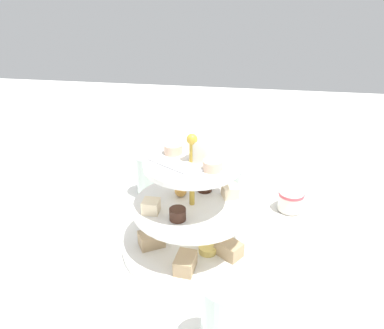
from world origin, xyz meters
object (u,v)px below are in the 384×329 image
object	(u,v)px
water_glass_tall_right	(225,320)
butter_knife_right	(348,274)
water_glass_mid_back	(149,176)
teacup_with_saucer	(290,202)
tiered_serving_stand	(192,216)
water_glass_short_left	(241,180)
butter_knife_left	(36,282)

from	to	relation	value
water_glass_tall_right	butter_knife_right	bearing A→B (deg)	42.30
water_glass_mid_back	teacup_with_saucer	bearing A→B (deg)	-3.13
water_glass_mid_back	water_glass_tall_right	bearing A→B (deg)	-62.55
tiered_serving_stand	butter_knife_right	distance (m)	0.31
water_glass_short_left	butter_knife_left	xyz separation A→B (m)	(-0.35, -0.38, -0.03)
water_glass_short_left	water_glass_mid_back	size ratio (longest dim) A/B	0.64
water_glass_tall_right	teacup_with_saucer	world-z (taller)	water_glass_tall_right
teacup_with_saucer	water_glass_mid_back	bearing A→B (deg)	176.87
tiered_serving_stand	water_glass_short_left	xyz separation A→B (m)	(0.09, 0.23, -0.04)
butter_knife_right	tiered_serving_stand	bearing A→B (deg)	93.74
water_glass_short_left	water_glass_mid_back	distance (m)	0.23
water_glass_short_left	teacup_with_saucer	bearing A→B (deg)	-31.29
water_glass_short_left	water_glass_mid_back	world-z (taller)	water_glass_mid_back
teacup_with_saucer	water_glass_tall_right	bearing A→B (deg)	-107.26
butter_knife_right	water_glass_mid_back	distance (m)	0.48
water_glass_tall_right	water_glass_mid_back	bearing A→B (deg)	117.45
tiered_serving_stand	butter_knife_left	distance (m)	0.31
water_glass_tall_right	butter_knife_left	size ratio (longest dim) A/B	0.77
water_glass_tall_right	water_glass_short_left	distance (m)	0.47
water_glass_mid_back	butter_knife_left	bearing A→B (deg)	-111.50
butter_knife_right	water_glass_mid_back	bearing A→B (deg)	74.33
butter_knife_right	water_glass_mid_back	size ratio (longest dim) A/B	1.57
teacup_with_saucer	water_glass_mid_back	size ratio (longest dim) A/B	0.83
tiered_serving_stand	water_glass_short_left	world-z (taller)	tiered_serving_stand
teacup_with_saucer	butter_knife_right	size ratio (longest dim) A/B	0.53
teacup_with_saucer	butter_knife_left	size ratio (longest dim) A/B	0.53
water_glass_tall_right	teacup_with_saucer	distance (m)	0.41
water_glass_tall_right	butter_knife_right	xyz separation A→B (m)	(0.21, 0.19, -0.06)
tiered_serving_stand	butter_knife_right	xyz separation A→B (m)	(0.29, -0.04, -0.07)
tiered_serving_stand	butter_knife_right	world-z (taller)	tiered_serving_stand
water_glass_short_left	water_glass_mid_back	bearing A→B (deg)	-166.64
water_glass_tall_right	water_glass_short_left	size ratio (longest dim) A/B	1.90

